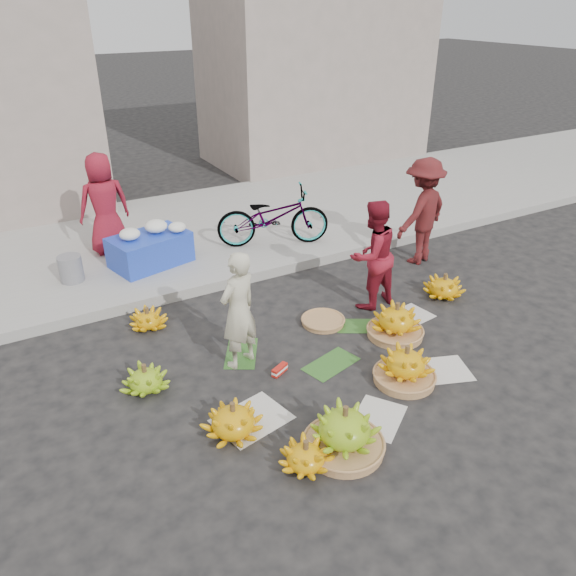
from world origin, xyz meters
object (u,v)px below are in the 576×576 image
flower_table (150,247)px  banana_bunch_4 (396,322)px  vendor_cream (238,310)px  bicycle (273,217)px  banana_bunch_0 (233,420)px

flower_table → banana_bunch_4: bearing=-72.2°
vendor_cream → bicycle: vendor_cream is taller
banana_bunch_0 → bicycle: bicycle is taller
banana_bunch_4 → bicycle: (-0.08, 3.03, 0.39)m
vendor_cream → bicycle: size_ratio=0.77×
vendor_cream → flower_table: 2.87m
banana_bunch_4 → flower_table: 3.85m
banana_bunch_4 → bicycle: bearing=91.6°
banana_bunch_4 → banana_bunch_0: bearing=-166.0°
banana_bunch_0 → vendor_cream: 1.28m
banana_bunch_4 → vendor_cream: bearing=167.8°
banana_bunch_0 → banana_bunch_4: (2.46, 0.61, 0.04)m
banana_bunch_0 → banana_bunch_4: banana_bunch_4 is taller
vendor_cream → flower_table: vendor_cream is taller
flower_table → bicycle: (1.96, -0.23, 0.20)m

